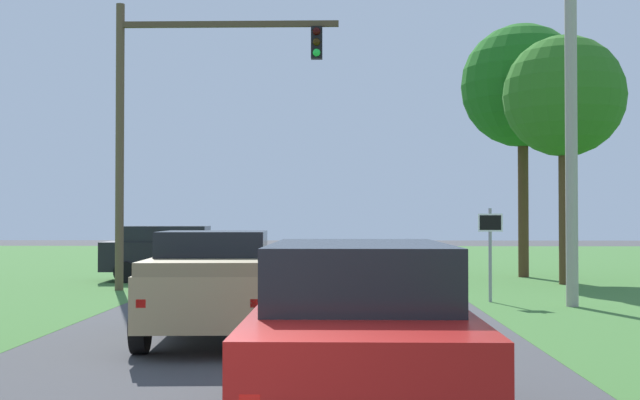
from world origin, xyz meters
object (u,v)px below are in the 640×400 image
utility_pole_right (571,124)px  red_suv_near (359,333)px  oak_tree_right (523,87)px  crossing_suv_far (172,252)px  keep_moving_sign (490,242)px  extra_tree_1 (564,97)px  traffic_light (173,105)px  pickup_truck_lead (214,284)px

utility_pole_right → red_suv_near: bearing=-114.2°
oak_tree_right → red_suv_near: bearing=-106.2°
red_suv_near → crossing_suv_far: red_suv_near is taller
keep_moving_sign → crossing_suv_far: (-9.16, 6.70, -0.53)m
keep_moving_sign → utility_pole_right: utility_pole_right is taller
utility_pole_right → extra_tree_1: utility_pole_right is taller
red_suv_near → crossing_suv_far: size_ratio=1.10×
keep_moving_sign → extra_tree_1: (3.27, 5.47, 4.32)m
traffic_light → crossing_suv_far: 5.71m
pickup_truck_lead → extra_tree_1: (9.06, 11.94, 4.84)m
crossing_suv_far → red_suv_near: bearing=-73.6°
red_suv_near → oak_tree_right: (6.18, 21.24, 5.66)m
extra_tree_1 → pickup_truck_lead: bearing=-127.2°
traffic_light → pickup_truck_lead: bearing=-74.6°
keep_moving_sign → extra_tree_1: 7.69m
pickup_truck_lead → extra_tree_1: extra_tree_1 is taller
oak_tree_right → extra_tree_1: bearing=-79.9°
red_suv_near → keep_moving_sign: 13.05m
red_suv_near → extra_tree_1: extra_tree_1 is taller
keep_moving_sign → oak_tree_right: 10.44m
red_suv_near → oak_tree_right: bearing=73.8°
red_suv_near → traffic_light: size_ratio=0.61×
red_suv_near → traffic_light: (-4.93, 15.63, 4.31)m
keep_moving_sign → crossing_suv_far: keep_moving_sign is taller
oak_tree_right → traffic_light: bearing=-153.2°
crossing_suv_far → extra_tree_1: (12.43, -1.24, 4.85)m
keep_moving_sign → utility_pole_right: size_ratio=0.27×
pickup_truck_lead → crossing_suv_far: 13.60m
utility_pole_right → extra_tree_1: (1.55, 6.46, 1.54)m
pickup_truck_lead → crossing_suv_far: bearing=104.3°
red_suv_near → crossing_suv_far: 20.09m
extra_tree_1 → crossing_suv_far: bearing=174.3°
oak_tree_right → utility_pole_right: size_ratio=1.04×
traffic_light → utility_pole_right: (10.14, -4.05, -1.03)m
keep_moving_sign → extra_tree_1: bearing=59.1°
utility_pole_right → oak_tree_right: bearing=84.2°
traffic_light → keep_moving_sign: bearing=-20.0°
extra_tree_1 → utility_pole_right: bearing=-103.5°
utility_pole_right → extra_tree_1: 6.82m
crossing_suv_far → utility_pole_right: utility_pole_right is taller
pickup_truck_lead → oak_tree_right: size_ratio=0.57×
crossing_suv_far → utility_pole_right: size_ratio=0.53×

